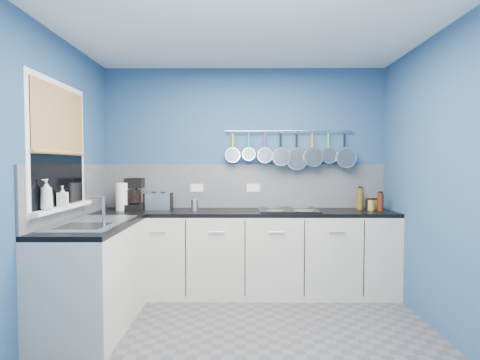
{
  "coord_description": "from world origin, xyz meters",
  "views": [
    {
      "loc": [
        -0.03,
        -2.92,
        1.4
      ],
      "look_at": [
        -0.05,
        0.75,
        1.25
      ],
      "focal_mm": 28.65,
      "sensor_mm": 36.0,
      "label": 1
    }
  ],
  "objects_px": {
    "paper_towel": "(122,197)",
    "coffee_maker": "(134,194)",
    "toaster": "(159,201)",
    "soap_bottle_b": "(63,196)",
    "hob": "(288,209)",
    "soap_bottle_a": "(46,195)",
    "canister": "(195,205)"
  },
  "relations": [
    {
      "from": "soap_bottle_b",
      "to": "hob",
      "type": "xyz_separation_m",
      "value": [
        2.0,
        0.99,
        -0.23
      ]
    },
    {
      "from": "paper_towel",
      "to": "hob",
      "type": "xyz_separation_m",
      "value": [
        1.8,
        0.05,
        -0.14
      ]
    },
    {
      "from": "soap_bottle_a",
      "to": "canister",
      "type": "bearing_deg",
      "value": 51.34
    },
    {
      "from": "paper_towel",
      "to": "soap_bottle_a",
      "type": "bearing_deg",
      "value": -99.45
    },
    {
      "from": "soap_bottle_a",
      "to": "hob",
      "type": "height_order",
      "value": "soap_bottle_a"
    },
    {
      "from": "toaster",
      "to": "hob",
      "type": "height_order",
      "value": "toaster"
    },
    {
      "from": "paper_towel",
      "to": "coffee_maker",
      "type": "relative_size",
      "value": 0.86
    },
    {
      "from": "soap_bottle_b",
      "to": "toaster",
      "type": "height_order",
      "value": "soap_bottle_b"
    },
    {
      "from": "coffee_maker",
      "to": "soap_bottle_b",
      "type": "bearing_deg",
      "value": -109.04
    },
    {
      "from": "soap_bottle_b",
      "to": "canister",
      "type": "height_order",
      "value": "soap_bottle_b"
    },
    {
      "from": "canister",
      "to": "hob",
      "type": "distance_m",
      "value": 1.02
    },
    {
      "from": "soap_bottle_a",
      "to": "coffee_maker",
      "type": "height_order",
      "value": "soap_bottle_a"
    },
    {
      "from": "hob",
      "to": "toaster",
      "type": "bearing_deg",
      "value": 177.2
    },
    {
      "from": "soap_bottle_b",
      "to": "canister",
      "type": "bearing_deg",
      "value": 44.52
    },
    {
      "from": "soap_bottle_a",
      "to": "hob",
      "type": "relative_size",
      "value": 0.37
    },
    {
      "from": "toaster",
      "to": "canister",
      "type": "relative_size",
      "value": 2.41
    },
    {
      "from": "soap_bottle_b",
      "to": "toaster",
      "type": "bearing_deg",
      "value": 61.75
    },
    {
      "from": "toaster",
      "to": "hob",
      "type": "distance_m",
      "value": 1.44
    },
    {
      "from": "toaster",
      "to": "canister",
      "type": "distance_m",
      "value": 0.43
    },
    {
      "from": "hob",
      "to": "soap_bottle_b",
      "type": "bearing_deg",
      "value": -153.65
    },
    {
      "from": "soap_bottle_a",
      "to": "hob",
      "type": "distance_m",
      "value": 2.38
    },
    {
      "from": "paper_towel",
      "to": "coffee_maker",
      "type": "height_order",
      "value": "coffee_maker"
    },
    {
      "from": "paper_towel",
      "to": "canister",
      "type": "relative_size",
      "value": 2.55
    },
    {
      "from": "coffee_maker",
      "to": "canister",
      "type": "height_order",
      "value": "coffee_maker"
    },
    {
      "from": "coffee_maker",
      "to": "hob",
      "type": "bearing_deg",
      "value": -1.71
    },
    {
      "from": "soap_bottle_a",
      "to": "paper_towel",
      "type": "height_order",
      "value": "soap_bottle_a"
    },
    {
      "from": "paper_towel",
      "to": "hob",
      "type": "height_order",
      "value": "paper_towel"
    },
    {
      "from": "coffee_maker",
      "to": "toaster",
      "type": "relative_size",
      "value": 1.24
    },
    {
      "from": "coffee_maker",
      "to": "soap_bottle_a",
      "type": "bearing_deg",
      "value": -105.53
    },
    {
      "from": "canister",
      "to": "hob",
      "type": "relative_size",
      "value": 0.18
    },
    {
      "from": "soap_bottle_a",
      "to": "soap_bottle_b",
      "type": "distance_m",
      "value": 0.26
    },
    {
      "from": "paper_towel",
      "to": "toaster",
      "type": "xyz_separation_m",
      "value": [
        0.37,
        0.12,
        -0.06
      ]
    }
  ]
}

